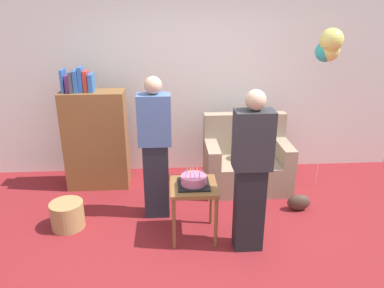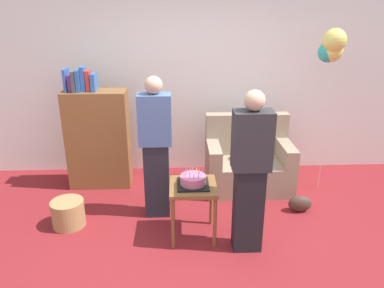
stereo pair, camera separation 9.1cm
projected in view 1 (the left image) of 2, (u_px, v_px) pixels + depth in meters
ground_plane at (206, 249)px, 3.75m from camera, size 8.00×8.00×0.00m
wall_back at (192, 78)px, 5.18m from camera, size 6.00×0.10×2.70m
couch at (246, 162)px, 4.94m from camera, size 1.10×0.70×0.96m
bookshelf at (95, 138)px, 4.84m from camera, size 0.80×0.36×1.60m
side_table at (194, 193)px, 3.81m from camera, size 0.48×0.48×0.60m
birthday_cake at (194, 181)px, 3.76m from camera, size 0.32×0.32×0.17m
person_blowing_candles at (155, 148)px, 4.09m from camera, size 0.36×0.22×1.63m
person_holding_cake at (251, 172)px, 3.51m from camera, size 0.36×0.22×1.63m
wicker_basket at (67, 215)px, 4.08m from camera, size 0.36×0.36×0.30m
handbag at (299, 202)px, 4.43m from camera, size 0.28×0.14×0.20m
balloon_bunch at (329, 47)px, 4.34m from camera, size 0.28×0.34×2.07m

